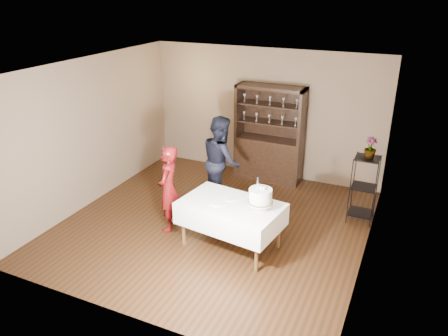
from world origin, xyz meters
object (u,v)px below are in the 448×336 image
at_px(china_hutch, 269,149).
at_px(cake_table, 231,214).
at_px(plant_etagere, 364,187).
at_px(man, 221,161).
at_px(cake, 260,197).
at_px(woman, 168,189).
at_px(potted_plant, 371,148).

height_order(china_hutch, cake_table, china_hutch).
relative_size(china_hutch, plant_etagere, 1.67).
xyz_separation_m(man, cake, (1.25, -1.32, 0.13)).
height_order(plant_etagere, cake, cake).
bearing_deg(cake, woman, 176.67).
distance_m(plant_etagere, man, 2.56).
distance_m(man, cake, 1.82).
xyz_separation_m(woman, potted_plant, (2.93, 1.64, 0.62)).
relative_size(plant_etagere, man, 0.70).
distance_m(plant_etagere, woman, 3.33).
xyz_separation_m(plant_etagere, potted_plant, (0.02, 0.02, 0.71)).
relative_size(china_hutch, cake_table, 1.21).
height_order(cake_table, potted_plant, potted_plant).
bearing_deg(potted_plant, china_hutch, 153.93).
xyz_separation_m(plant_etagere, cake_table, (-1.74, -1.71, -0.07)).
relative_size(woman, cake, 2.81).
bearing_deg(cake_table, cake, 0.37).
bearing_deg(china_hutch, cake, -73.70).
height_order(woman, cake, woman).
distance_m(woman, man, 1.29).
bearing_deg(china_hutch, woman, -107.35).
relative_size(cake, potted_plant, 1.51).
xyz_separation_m(china_hutch, potted_plant, (2.10, -1.03, 0.70)).
bearing_deg(china_hutch, plant_etagere, -26.83).
xyz_separation_m(china_hutch, woman, (-0.83, -2.67, 0.08)).
bearing_deg(potted_plant, cake, -126.67).
xyz_separation_m(cake_table, cake, (0.47, 0.00, 0.39)).
bearing_deg(cake, china_hutch, 106.30).
bearing_deg(china_hutch, man, -107.03).
bearing_deg(potted_plant, cake_table, -135.40).
bearing_deg(woman, plant_etagere, 106.11).
distance_m(cake_table, woman, 1.18).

